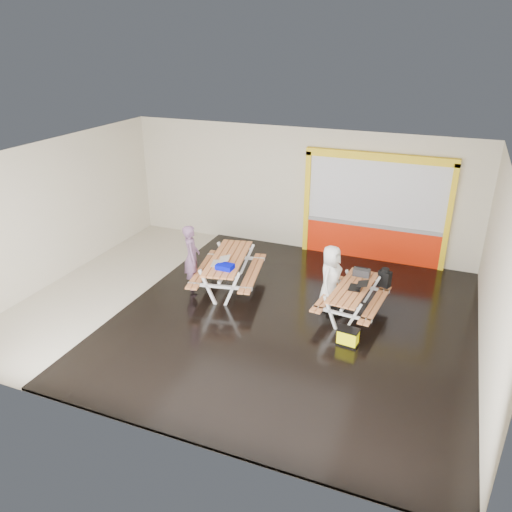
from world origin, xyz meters
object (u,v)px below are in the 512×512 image
at_px(person_right, 330,278).
at_px(picnic_table_right, 353,294).
at_px(toolbox, 362,272).
at_px(blue_pouch, 225,267).
at_px(dark_case, 333,308).
at_px(laptop_right, 358,286).
at_px(picnic_table_left, 228,265).
at_px(backpack, 385,278).
at_px(person_left, 192,257).
at_px(fluke_bag, 348,337).
at_px(laptop_left, 220,262).

bearing_deg(person_right, picnic_table_right, -98.59).
bearing_deg(toolbox, blue_pouch, -160.04).
height_order(toolbox, dark_case, toolbox).
relative_size(blue_pouch, toolbox, 1.00).
bearing_deg(toolbox, laptop_right, -85.92).
bearing_deg(dark_case, laptop_right, -8.11).
bearing_deg(dark_case, picnic_table_left, 177.21).
bearing_deg(backpack, person_left, -166.50).
bearing_deg(picnic_table_left, fluke_bag, -22.33).
height_order(person_right, fluke_bag, person_right).
xyz_separation_m(person_left, dark_case, (3.41, 0.25, -0.78)).
xyz_separation_m(dark_case, fluke_bag, (0.61, -1.21, 0.10)).
height_order(picnic_table_right, backpack, backpack).
relative_size(picnic_table_right, toolbox, 5.22).
relative_size(person_left, person_right, 1.04).
bearing_deg(blue_pouch, fluke_bag, -13.31).
bearing_deg(backpack, blue_pouch, -159.32).
xyz_separation_m(backpack, fluke_bag, (-0.37, -2.00, -0.46)).
height_order(person_left, fluke_bag, person_left).
bearing_deg(blue_pouch, laptop_left, 137.79).
xyz_separation_m(laptop_right, backpack, (0.45, 0.87, -0.12)).
distance_m(person_left, laptop_right, 3.95).
bearing_deg(backpack, laptop_left, -163.34).
relative_size(person_right, backpack, 3.34).
relative_size(person_right, toolbox, 4.03).
bearing_deg(backpack, picnic_table_left, -169.49).
bearing_deg(backpack, person_right, -148.39).
distance_m(picnic_table_left, laptop_right, 3.18).
distance_m(picnic_table_left, person_left, 0.90).
bearing_deg(person_left, picnic_table_right, -115.88).
distance_m(laptop_right, backpack, 0.99).
xyz_separation_m(person_right, laptop_left, (-2.53, -0.41, 0.14)).
relative_size(picnic_table_right, person_left, 1.25).
xyz_separation_m(person_left, backpack, (4.39, 1.05, -0.23)).
relative_size(person_right, laptop_right, 3.78).
height_order(picnic_table_right, laptop_right, laptop_right).
bearing_deg(person_right, backpack, -51.50).
relative_size(laptop_left, fluke_bag, 1.12).
xyz_separation_m(person_left, laptop_left, (0.76, -0.03, 0.02)).
distance_m(picnic_table_right, laptop_right, 0.26).
xyz_separation_m(person_left, person_right, (3.29, 0.38, -0.12)).
distance_m(person_right, blue_pouch, 2.39).
bearing_deg(person_left, toolbox, -107.28).
bearing_deg(picnic_table_left, picnic_table_right, -2.94).
height_order(picnic_table_left, backpack, backpack).
distance_m(picnic_table_left, laptop_left, 0.49).
relative_size(laptop_left, toolbox, 1.30).
bearing_deg(blue_pouch, dark_case, 11.32).
relative_size(laptop_left, laptop_right, 1.22).
relative_size(laptop_right, blue_pouch, 1.06).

